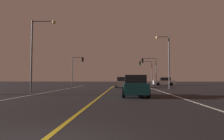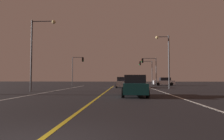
# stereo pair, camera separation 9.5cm
# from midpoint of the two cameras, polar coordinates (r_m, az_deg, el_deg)

# --- Properties ---
(lane_edge_right) EXTENTS (0.16, 41.21, 0.01)m
(lane_edge_right) POSITION_cam_midpoint_polar(r_m,az_deg,el_deg) (18.60, 16.58, -6.83)
(lane_edge_right) COLOR silver
(lane_edge_right) RESTS_ON ground
(lane_edge_left) EXTENTS (0.16, 41.21, 0.01)m
(lane_edge_left) POSITION_cam_midpoint_polar(r_m,az_deg,el_deg) (19.77, -20.46, -6.52)
(lane_edge_left) COLOR silver
(lane_edge_left) RESTS_ON ground
(lane_center_divider) EXTENTS (0.16, 41.21, 0.01)m
(lane_center_divider) POSITION_cam_midpoint_polar(r_m,az_deg,el_deg) (18.21, -2.53, -7.03)
(lane_center_divider) COLOR gold
(lane_center_divider) RESTS_ON ground
(car_crossing_side) EXTENTS (4.30, 2.02, 1.70)m
(car_crossing_side) POSITION_cam_midpoint_polar(r_m,az_deg,el_deg) (41.89, 15.20, -3.35)
(car_crossing_side) COLOR black
(car_crossing_side) RESTS_ON ground
(car_lead_same_lane) EXTENTS (2.02, 4.30, 1.70)m
(car_lead_same_lane) POSITION_cam_midpoint_polar(r_m,az_deg,el_deg) (15.61, 6.77, -4.73)
(car_lead_same_lane) COLOR black
(car_lead_same_lane) RESTS_ON ground
(car_ahead_far) EXTENTS (2.02, 4.30, 1.70)m
(car_ahead_far) POSITION_cam_midpoint_polar(r_m,az_deg,el_deg) (31.01, 3.14, -3.71)
(car_ahead_far) COLOR black
(car_ahead_far) RESTS_ON ground
(traffic_light_near_right) EXTENTS (3.02, 0.36, 5.60)m
(traffic_light_near_right) POSITION_cam_midpoint_polar(r_m,az_deg,el_deg) (39.62, 11.00, 1.37)
(traffic_light_near_right) COLOR #4C4C51
(traffic_light_near_right) RESTS_ON ground
(traffic_light_near_left) EXTENTS (2.45, 0.36, 5.91)m
(traffic_light_near_left) POSITION_cam_midpoint_polar(r_m,az_deg,el_deg) (40.36, -10.05, 1.54)
(traffic_light_near_left) COLOR #4C4C51
(traffic_light_near_left) RESTS_ON ground
(traffic_light_far_right) EXTENTS (3.03, 0.36, 5.51)m
(traffic_light_far_right) POSITION_cam_midpoint_polar(r_m,az_deg,el_deg) (45.06, 10.04, 0.80)
(traffic_light_far_right) COLOR #4C4C51
(traffic_light_far_right) RESTS_ON ground
(street_lamp_right_near) EXTENTS (2.00, 0.44, 7.68)m
(street_lamp_right_near) POSITION_cam_midpoint_polar(r_m,az_deg,el_deg) (14.07, 29.41, 12.08)
(street_lamp_right_near) COLOR #4C4C51
(street_lamp_right_near) RESTS_ON ground
(street_lamp_left_mid) EXTENTS (2.81, 0.44, 8.02)m
(street_lamp_left_mid) POSITION_cam_midpoint_polar(r_m,az_deg,el_deg) (23.26, -21.10, 6.78)
(street_lamp_left_mid) COLOR #4C4C51
(street_lamp_left_mid) RESTS_ON ground
(street_lamp_right_far) EXTENTS (1.94, 0.44, 7.53)m
(street_lamp_right_far) POSITION_cam_midpoint_polar(r_m,az_deg,el_deg) (28.35, 15.69, 4.35)
(street_lamp_right_far) COLOR #4C4C51
(street_lamp_right_far) RESTS_ON ground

